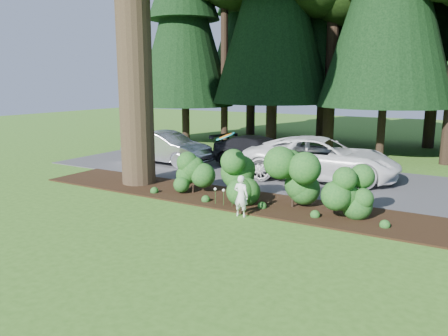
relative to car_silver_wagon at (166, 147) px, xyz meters
The scene contains 10 objects.
ground 9.58m from the car_silver_wagon, 48.86° to the right, with size 80.00×80.00×0.00m, color #335F1B.
mulch_bed 7.45m from the car_silver_wagon, 32.10° to the right, with size 16.00×2.50×0.05m, color black.
driveway 6.33m from the car_silver_wagon, ahead, with size 22.00×6.00×0.03m, color #38383A.
shrub_row 8.13m from the car_silver_wagon, 29.88° to the right, with size 6.53×1.60×1.61m.
lily_cluster 7.67m from the car_silver_wagon, 38.69° to the right, with size 0.69×0.09×0.57m.
car_silver_wagon is the anchor object (origin of this frame).
car_white_suv 7.33m from the car_silver_wagon, ahead, with size 2.73×5.93×1.65m, color white.
car_dark_suv 4.50m from the car_silver_wagon, 13.56° to the left, with size 1.94×4.78×1.39m, color black.
child 8.77m from the car_silver_wagon, 37.94° to the right, with size 0.44×0.29×1.21m, color white.
frisbee 8.56m from the car_silver_wagon, 40.26° to the right, with size 0.57×0.56×0.30m.
Camera 1 is at (6.33, -8.74, 3.80)m, focal length 35.00 mm.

